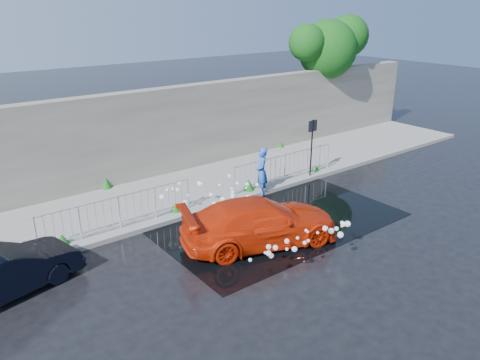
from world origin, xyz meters
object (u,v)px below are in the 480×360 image
at_px(sign_post, 312,139).
at_px(person, 262,172).
at_px(red_car, 260,222).
at_px(dark_car, 3,273).

relative_size(sign_post, person, 1.35).
xyz_separation_m(red_car, dark_car, (-6.74, 1.78, -0.07)).
height_order(sign_post, person, sign_post).
bearing_deg(person, sign_post, 124.96).
distance_m(sign_post, person, 2.82).
bearing_deg(person, red_car, -7.58).
bearing_deg(sign_post, red_car, -149.95).
distance_m(sign_post, red_car, 6.04).
xyz_separation_m(sign_post, person, (-2.70, -0.10, -0.80)).
bearing_deg(red_car, dark_car, 92.45).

